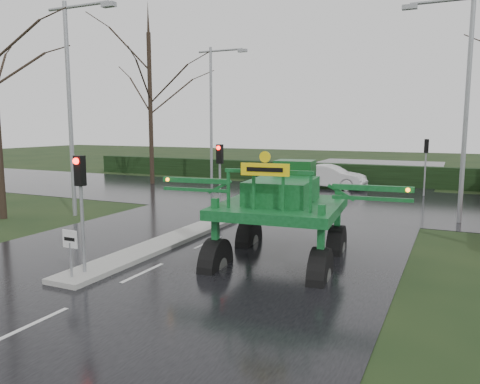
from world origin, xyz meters
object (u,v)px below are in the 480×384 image
at_px(white_sedan, 329,188).
at_px(keep_left_sign, 70,246).
at_px(street_light_left_near, 74,90).
at_px(crop_sprayer, 218,198).
at_px(traffic_signal_far, 426,154).
at_px(traffic_signal_mid, 220,165).
at_px(street_light_right, 460,88).
at_px(street_light_left_far, 215,103).
at_px(traffic_signal_near, 81,189).

bearing_deg(white_sedan, keep_left_sign, 179.01).
distance_m(street_light_left_near, crop_sprayer, 11.42).
relative_size(keep_left_sign, street_light_left_near, 0.14).
distance_m(crop_sprayer, white_sedan, 19.45).
bearing_deg(traffic_signal_far, traffic_signal_mid, 58.07).
bearing_deg(street_light_left_near, crop_sprayer, -23.72).
bearing_deg(keep_left_sign, street_light_right, 54.88).
bearing_deg(street_light_left_near, traffic_signal_mid, 12.21).
distance_m(street_light_left_far, crop_sprayer, 21.16).
bearing_deg(traffic_signal_near, traffic_signal_mid, 90.00).
xyz_separation_m(traffic_signal_far, street_light_left_far, (-14.69, -0.01, 3.40)).
bearing_deg(white_sedan, street_light_left_near, 153.49).
relative_size(street_light_right, street_light_left_far, 1.00).
xyz_separation_m(keep_left_sign, street_light_left_near, (-6.89, 7.50, 4.93)).
bearing_deg(street_light_left_far, traffic_signal_mid, -61.14).
xyz_separation_m(keep_left_sign, traffic_signal_far, (7.80, 21.51, 1.53)).
height_order(traffic_signal_mid, street_light_left_far, street_light_left_far).
height_order(street_light_left_near, crop_sprayer, street_light_left_near).
distance_m(keep_left_sign, crop_sprayer, 4.47).
distance_m(street_light_left_far, white_sedan, 10.44).
bearing_deg(keep_left_sign, traffic_signal_far, 70.07).
height_order(keep_left_sign, crop_sprayer, crop_sprayer).
xyz_separation_m(street_light_right, street_light_left_far, (-16.39, 8.00, 0.00)).
xyz_separation_m(traffic_signal_near, crop_sprayer, (2.95, 2.68, -0.45)).
relative_size(keep_left_sign, traffic_signal_mid, 0.38).
bearing_deg(keep_left_sign, traffic_signal_mid, 90.00).
distance_m(street_light_right, street_light_left_far, 18.24).
relative_size(traffic_signal_far, street_light_right, 0.35).
relative_size(traffic_signal_far, white_sedan, 0.72).
xyz_separation_m(traffic_signal_near, white_sedan, (1.60, 21.97, -2.59)).
height_order(traffic_signal_mid, traffic_signal_far, same).
xyz_separation_m(traffic_signal_near, traffic_signal_mid, (0.00, 8.50, 0.00)).
relative_size(traffic_signal_far, crop_sprayer, 0.44).
xyz_separation_m(keep_left_sign, traffic_signal_near, (0.00, 0.49, 1.53)).
height_order(traffic_signal_mid, street_light_left_near, street_light_left_near).
bearing_deg(street_light_right, street_light_left_near, -159.89).
relative_size(street_light_left_near, white_sedan, 2.03).
relative_size(traffic_signal_mid, street_light_left_far, 0.35).
relative_size(keep_left_sign, traffic_signal_far, 0.38).
bearing_deg(crop_sprayer, street_light_right, 52.37).
bearing_deg(traffic_signal_mid, keep_left_sign, -90.00).
bearing_deg(crop_sprayer, street_light_left_far, 112.98).
xyz_separation_m(street_light_left_near, white_sedan, (8.50, 14.96, -5.99)).
xyz_separation_m(street_light_left_near, street_light_right, (16.39, 6.00, 0.00)).
distance_m(street_light_left_near, white_sedan, 18.22).
height_order(traffic_signal_far, street_light_left_near, street_light_left_near).
height_order(traffic_signal_near, crop_sprayer, crop_sprayer).
height_order(street_light_left_near, street_light_left_far, same).
height_order(keep_left_sign, street_light_left_far, street_light_left_far).
height_order(street_light_right, crop_sprayer, street_light_right).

